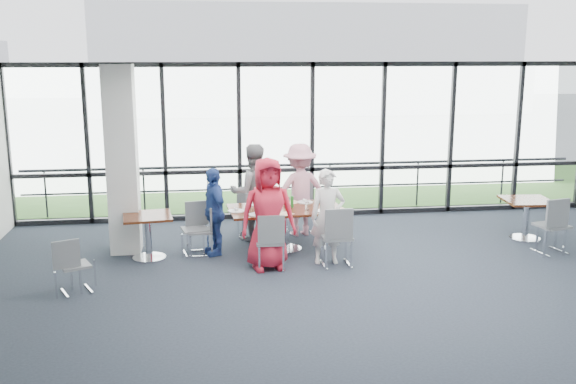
{
  "coord_description": "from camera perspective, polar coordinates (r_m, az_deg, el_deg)",
  "views": [
    {
      "loc": [
        -2.25,
        -7.96,
        3.39
      ],
      "look_at": [
        -0.85,
        2.41,
        1.1
      ],
      "focal_mm": 40.0,
      "sensor_mm": 36.0,
      "label": 1
    }
  ],
  "objects": [
    {
      "name": "menu_a",
      "position": [
        10.66,
        -0.39,
        -1.99
      ],
      "size": [
        0.38,
        0.36,
        0.0
      ],
      "primitive_type": "cube",
      "rotation": [
        0.0,
        0.0,
        0.63
      ],
      "color": "silver",
      "rests_on": "main_table"
    },
    {
      "name": "menu_c",
      "position": [
        11.49,
        0.3,
        -0.94
      ],
      "size": [
        0.38,
        0.36,
        0.0
      ],
      "primitive_type": "cube",
      "rotation": [
        0.0,
        0.0,
        0.66
      ],
      "color": "silver",
      "rests_on": "main_table"
    },
    {
      "name": "diner_near_left",
      "position": [
        10.11,
        -1.8,
        -1.95
      ],
      "size": [
        0.94,
        0.67,
        1.79
      ],
      "primitive_type": "imported",
      "rotation": [
        0.0,
        0.0,
        0.12
      ],
      "color": "red",
      "rests_on": "ground"
    },
    {
      "name": "plate_nl",
      "position": [
        10.63,
        -2.79,
        -2.01
      ],
      "size": [
        0.27,
        0.27,
        0.01
      ],
      "primitive_type": "cylinder",
      "color": "white",
      "rests_on": "main_table"
    },
    {
      "name": "plate_nr",
      "position": [
        10.87,
        3.1,
        -1.69
      ],
      "size": [
        0.24,
        0.24,
        0.01
      ],
      "primitive_type": "cylinder",
      "color": "white",
      "rests_on": "main_table"
    },
    {
      "name": "main_table",
      "position": [
        11.11,
        -0.21,
        -2.05
      ],
      "size": [
        2.02,
        1.22,
        0.75
      ],
      "rotation": [
        0.0,
        0.0,
        0.08
      ],
      "color": "#39160A",
      "rests_on": "ground"
    },
    {
      "name": "ketchup_bottle",
      "position": [
        11.16,
        -0.07,
        -0.87
      ],
      "size": [
        0.06,
        0.06,
        0.18
      ],
      "primitive_type": "cylinder",
      "color": "#AA1522",
      "rests_on": "main_table"
    },
    {
      "name": "diner_end",
      "position": [
        10.94,
        -6.61,
        -1.71
      ],
      "size": [
        0.71,
        0.98,
        1.5
      ],
      "primitive_type": "imported",
      "rotation": [
        0.0,
        0.0,
        -1.28
      ],
      "color": "#294590",
      "rests_on": "ground"
    },
    {
      "name": "chair_main_nl",
      "position": [
        10.2,
        -1.64,
        -4.42
      ],
      "size": [
        0.45,
        0.45,
        0.9
      ],
      "primitive_type": null,
      "rotation": [
        0.0,
        0.0,
        -0.02
      ],
      "color": "slate",
      "rests_on": "ground"
    },
    {
      "name": "diner_near_right",
      "position": [
        10.42,
        3.54,
        -2.21
      ],
      "size": [
        0.58,
        0.43,
        1.55
      ],
      "primitive_type": "imported",
      "rotation": [
        0.0,
        0.0,
        -0.03
      ],
      "color": "silver",
      "rests_on": "ground"
    },
    {
      "name": "tumbler_b",
      "position": [
        10.94,
        1.71,
        -1.26
      ],
      "size": [
        0.07,
        0.07,
        0.14
      ],
      "primitive_type": "cylinder",
      "color": "white",
      "rests_on": "main_table"
    },
    {
      "name": "diner_far_right",
      "position": [
        12.0,
        1.05,
        0.2
      ],
      "size": [
        1.2,
        0.76,
        1.74
      ],
      "primitive_type": "imported",
      "rotation": [
        0.0,
        0.0,
        3.31
      ],
      "color": "pink",
      "rests_on": "ground"
    },
    {
      "name": "menu_b",
      "position": [
        11.01,
        4.38,
        -1.56
      ],
      "size": [
        0.34,
        0.27,
        0.0
      ],
      "primitive_type": "cube",
      "rotation": [
        0.0,
        0.0,
        0.2
      ],
      "color": "silver",
      "rests_on": "main_table"
    },
    {
      "name": "plate_fl",
      "position": [
        11.36,
        -3.17,
        -1.08
      ],
      "size": [
        0.27,
        0.27,
        0.01
      ],
      "primitive_type": "cylinder",
      "color": "white",
      "rests_on": "main_table"
    },
    {
      "name": "chair_spare_r",
      "position": [
        11.87,
        22.41,
        -2.78
      ],
      "size": [
        0.57,
        0.57,
        0.97
      ],
      "primitive_type": null,
      "rotation": [
        0.0,
        0.0,
        0.21
      ],
      "color": "slate",
      "rests_on": "ground"
    },
    {
      "name": "chair_main_fl",
      "position": [
        12.02,
        -3.43,
        -2.02
      ],
      "size": [
        0.47,
        0.47,
        0.83
      ],
      "primitive_type": null,
      "rotation": [
        0.0,
        0.0,
        2.96
      ],
      "color": "slate",
      "rests_on": "ground"
    },
    {
      "name": "tumbler_a",
      "position": [
        10.84,
        -1.22,
        -1.41
      ],
      "size": [
        0.07,
        0.07,
        0.13
      ],
      "primitive_type": "cylinder",
      "color": "white",
      "rests_on": "main_table"
    },
    {
      "name": "structural_column",
      "position": [
        11.19,
        -14.53,
        2.74
      ],
      "size": [
        0.5,
        0.5,
        3.2
      ],
      "primitive_type": "cube",
      "color": "white",
      "rests_on": "ground"
    },
    {
      "name": "chair_main_end",
      "position": [
        11.02,
        -7.78,
        -3.46
      ],
      "size": [
        0.4,
        0.4,
        0.82
      ],
      "primitive_type": null,
      "rotation": [
        0.0,
        0.0,
        -1.58
      ],
      "color": "slate",
      "rests_on": "ground"
    },
    {
      "name": "chair_main_nr",
      "position": [
        10.36,
        4.31,
        -3.98
      ],
      "size": [
        0.49,
        0.49,
        0.97
      ],
      "primitive_type": null,
      "rotation": [
        0.0,
        0.0,
        0.03
      ],
      "color": "slate",
      "rests_on": "ground"
    },
    {
      "name": "side_table_right",
      "position": [
        12.54,
        20.48,
        -1.16
      ],
      "size": [
        0.91,
        0.91,
        0.75
      ],
      "rotation": [
        0.0,
        0.0,
        -0.08
      ],
      "color": "#39160A",
      "rests_on": "ground"
    },
    {
      "name": "apron",
      "position": [
        18.42,
        -0.54,
        1.67
      ],
      "size": [
        80.0,
        70.0,
        0.02
      ],
      "primitive_type": "cube",
      "color": "gray",
      "rests_on": "ground"
    },
    {
      "name": "diner_far_left",
      "position": [
        11.71,
        -3.14,
        -0.02
      ],
      "size": [
        0.92,
        0.63,
        1.78
      ],
      "primitive_type": "imported",
      "rotation": [
        0.0,
        0.0,
        3.26
      ],
      "color": "slate",
      "rests_on": "ground"
    },
    {
      "name": "hangar_main",
      "position": [
        40.45,
        1.22,
        11.79
      ],
      "size": [
        24.0,
        10.0,
        6.0
      ],
      "primitive_type": "cube",
      "color": "silver",
      "rests_on": "ground"
    },
    {
      "name": "chair_spare_lb",
      "position": [
        11.07,
        -8.27,
        -3.31
      ],
      "size": [
        0.49,
        0.49,
        0.86
      ],
      "primitive_type": null,
      "rotation": [
        0.0,
        0.0,
        3.34
      ],
      "color": "slate",
      "rests_on": "ground"
    },
    {
      "name": "plate_fr",
      "position": [
        11.5,
        1.53,
        -0.9
      ],
      "size": [
        0.27,
        0.27,
        0.01
      ],
      "primitive_type": "cylinder",
      "color": "white",
      "rests_on": "main_table"
    },
    {
      "name": "chair_main_fr",
      "position": [
        12.14,
        1.12,
        -1.57
      ],
      "size": [
        0.58,
        0.58,
        0.95
      ],
      "primitive_type": null,
      "rotation": [
        0.0,
        0.0,
        3.44
      ],
      "color": "slate",
      "rests_on": "ground"
    },
    {
      "name": "chair_spare_la",
      "position": [
        9.72,
        -18.41,
        -6.21
      ],
      "size": [
        0.52,
        0.52,
        0.81
      ],
      "primitive_type": null,
      "rotation": [
        0.0,
        0.0,
        0.42
      ],
      "color": "slate",
      "rests_on": "ground"
    },
    {
      "name": "guard_rail",
      "position": [
        14.05,
        1.7,
        0.46
      ],
      "size": [
        12.0,
        0.06,
        0.06
      ],
      "primitive_type": "cylinder",
      "rotation": [
        0.0,
        1.57,
        0.0
      ],
      "color": "#2D2D33",
      "rests_on": "ground"
    },
    {
      "name": "condiment_caddy",
      "position": [
        11.12,
        -0.04,
        -1.29
      ],
      "size": [
        0.1,
        0.07,
        0.04
      ],
      "primitive_type": "cube",
      "color": "black",
      "rests_on": "main_table"
    },
    {
      "name": "plate_end",
      "position": [
        10.89,
        -4.63,
        -1.69
      ],
      "size": [
        0.28,
        0.28,
        0.01
      ],
      "primitive_type": "cylinder",
      "color": "white",
      "rests_on": "main_table"
    },
    {
      "name": "tumbler_d",
      "position": [
        10.77,
        -3.58,
        -1.51
      ],
      "size": [
        0.07,
        0.07,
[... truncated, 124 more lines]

